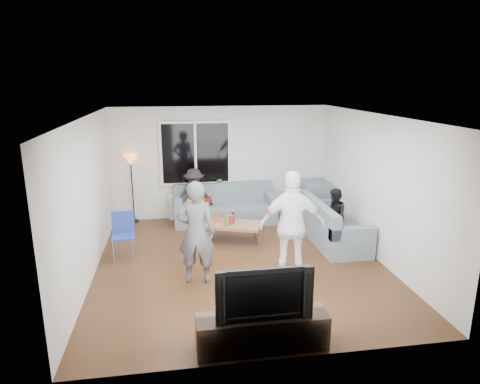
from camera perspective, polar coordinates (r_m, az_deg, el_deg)
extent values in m
cube|color=#56351C|center=(7.70, -0.03, -9.62)|extent=(5.00, 5.50, 0.04)
cube|color=white|center=(7.03, -0.03, 10.36)|extent=(5.00, 5.50, 0.04)
cube|color=silver|center=(9.93, -2.55, 4.00)|extent=(5.00, 0.04, 2.60)
cube|color=silver|center=(4.68, 5.36, -8.80)|extent=(5.00, 0.04, 2.60)
cube|color=silver|center=(7.31, -19.95, -0.90)|extent=(0.04, 5.50, 2.60)
cube|color=silver|center=(8.03, 18.02, 0.65)|extent=(0.04, 5.50, 2.60)
cube|color=white|center=(9.76, -6.03, 5.23)|extent=(1.62, 0.06, 1.47)
cube|color=black|center=(9.72, -6.02, 5.19)|extent=(1.50, 0.02, 1.35)
cube|color=white|center=(9.71, -6.01, 5.18)|extent=(0.05, 0.03, 1.35)
cube|color=silver|center=(10.00, -5.82, -1.82)|extent=(1.30, 0.12, 0.62)
imported|color=#2A5D25|center=(9.88, -2.93, 0.92)|extent=(0.22, 0.20, 0.34)
imported|color=silver|center=(9.86, -6.95, 0.26)|extent=(0.17, 0.17, 0.16)
cube|color=slate|center=(10.17, 10.65, -1.06)|extent=(0.85, 0.85, 0.85)
cube|color=gold|center=(9.56, -5.96, -1.37)|extent=(0.42, 0.37, 0.14)
cube|color=maroon|center=(9.64, -5.06, -1.20)|extent=(0.40, 0.35, 0.13)
cube|color=#946947|center=(8.53, -0.95, -5.52)|extent=(1.24, 0.93, 0.40)
cylinder|color=maroon|center=(8.45, -1.37, -3.68)|extent=(0.17, 0.17, 0.17)
imported|color=#4C4C51|center=(6.74, -5.94, -5.46)|extent=(0.66, 0.49, 1.68)
imported|color=white|center=(6.89, 7.08, -4.52)|extent=(1.11, 0.62, 1.80)
imported|color=black|center=(8.64, 12.59, -3.14)|extent=(0.52, 0.61, 1.10)
imported|color=black|center=(9.57, -6.19, -0.58)|extent=(0.87, 0.57, 1.27)
cube|color=#36251B|center=(5.41, 2.99, -18.29)|extent=(1.60, 0.40, 0.44)
imported|color=black|center=(5.12, 3.08, -13.11)|extent=(1.16, 0.15, 0.67)
cylinder|color=#E9440D|center=(8.53, -3.15, -3.43)|extent=(0.07, 0.07, 0.19)
cylinder|color=#33981B|center=(8.26, -1.76, -3.95)|extent=(0.08, 0.08, 0.22)
cylinder|color=black|center=(8.55, -0.97, -3.38)|extent=(0.07, 0.07, 0.19)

